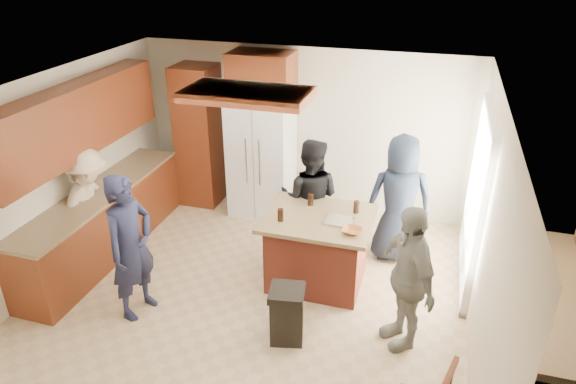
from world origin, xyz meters
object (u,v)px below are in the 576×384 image
(trash_bin, at_px, (287,314))
(person_behind_right, at_px, (399,199))
(person_side_right, at_px, (407,278))
(person_behind_left, at_px, (310,199))
(person_counter, at_px, (91,207))
(refrigerator, at_px, (262,158))
(kitchen_island, at_px, (317,249))
(person_front_left, at_px, (131,247))

(trash_bin, bearing_deg, person_behind_right, 64.29)
(person_behind_right, relative_size, person_side_right, 1.06)
(person_behind_left, relative_size, person_behind_right, 0.96)
(person_counter, bearing_deg, person_side_right, -99.19)
(refrigerator, relative_size, kitchen_island, 1.41)
(refrigerator, relative_size, trash_bin, 2.86)
(person_counter, bearing_deg, person_behind_right, -75.62)
(person_counter, xyz_separation_m, trash_bin, (2.85, -0.74, -0.46))
(person_front_left, relative_size, trash_bin, 2.71)
(person_front_left, height_order, refrigerator, refrigerator)
(person_behind_left, distance_m, kitchen_island, 0.76)
(person_behind_left, bearing_deg, person_front_left, 44.57)
(person_counter, distance_m, kitchen_island, 2.95)
(person_side_right, height_order, person_counter, person_side_right)
(person_behind_left, height_order, refrigerator, refrigerator)
(person_behind_left, distance_m, refrigerator, 1.38)
(person_behind_left, relative_size, trash_bin, 2.61)
(person_behind_right, xyz_separation_m, refrigerator, (-2.11, 0.71, 0.04))
(person_front_left, height_order, person_behind_left, person_front_left)
(person_counter, relative_size, trash_bin, 2.49)
(person_behind_right, bearing_deg, kitchen_island, 31.64)
(person_front_left, xyz_separation_m, person_behind_right, (2.69, 1.98, 0.01))
(person_behind_right, relative_size, person_counter, 1.10)
(kitchen_island, bearing_deg, person_front_left, -148.72)
(person_front_left, height_order, trash_bin, person_front_left)
(person_side_right, distance_m, refrigerator, 3.31)
(person_behind_left, xyz_separation_m, person_counter, (-2.66, -0.94, -0.04))
(person_behind_right, relative_size, refrigerator, 0.96)
(person_front_left, bearing_deg, person_side_right, -70.85)
(person_behind_right, distance_m, refrigerator, 2.23)
(person_side_right, distance_m, person_counter, 4.04)
(trash_bin, bearing_deg, person_side_right, 15.00)
(person_front_left, distance_m, person_side_right, 2.95)
(refrigerator, bearing_deg, person_front_left, -102.07)
(person_behind_left, distance_m, person_behind_right, 1.15)
(person_behind_left, distance_m, person_counter, 2.82)
(person_counter, bearing_deg, kitchen_island, -86.83)
(person_behind_right, bearing_deg, person_front_left, 22.84)
(person_front_left, relative_size, person_side_right, 1.06)
(person_side_right, height_order, trash_bin, person_side_right)
(person_front_left, distance_m, person_counter, 1.35)
(person_behind_left, xyz_separation_m, kitchen_island, (0.26, -0.62, -0.35))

